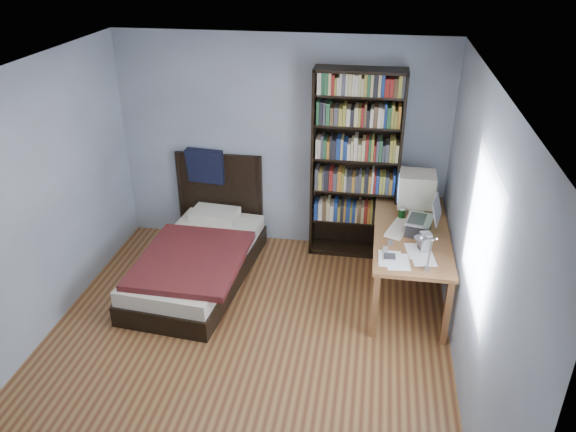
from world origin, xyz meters
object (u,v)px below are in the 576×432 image
object	(u,v)px
desk_lamp	(422,245)
bed	(199,255)
speaker	(425,242)
crt_monitor	(416,189)
desk	(407,234)
keyboard	(399,229)
laptop	(421,224)
soda_can	(401,215)
bookshelf	(355,167)

from	to	relation	value
desk_lamp	bed	size ratio (longest dim) A/B	0.26
bed	speaker	bearing A→B (deg)	-7.78
crt_monitor	desk_lamp	distance (m)	1.56
desk	crt_monitor	xyz separation A→B (m)	(0.03, -0.00, 0.56)
desk_lamp	keyboard	size ratio (longest dim) A/B	1.26
keyboard	laptop	bearing A→B (deg)	5.54
soda_can	laptop	bearing A→B (deg)	-57.15
laptop	speaker	world-z (taller)	laptop
speaker	bed	size ratio (longest dim) A/B	0.09
desk	crt_monitor	distance (m)	0.56
laptop	soda_can	bearing A→B (deg)	122.85
laptop	keyboard	size ratio (longest dim) A/B	0.93
bookshelf	soda_can	bearing A→B (deg)	-44.29
desk_lamp	keyboard	xyz separation A→B (m)	(-0.13, 1.06, -0.42)
crt_monitor	bookshelf	size ratio (longest dim) A/B	0.20
speaker	desk_lamp	bearing A→B (deg)	-114.44
soda_can	keyboard	bearing A→B (deg)	-97.00
desk	bed	size ratio (longest dim) A/B	0.82
crt_monitor	keyboard	size ratio (longest dim) A/B	1.02
soda_can	bed	bearing A→B (deg)	-172.36
desk_lamp	bookshelf	distance (m)	1.91
laptop	desk_lamp	world-z (taller)	desk_lamp
bookshelf	bed	xyz separation A→B (m)	(-1.63, -0.80, -0.84)
speaker	bed	world-z (taller)	bed
laptop	bed	distance (m)	2.40
keyboard	bed	bearing A→B (deg)	-159.52
soda_can	bookshelf	world-z (taller)	bookshelf
soda_can	crt_monitor	bearing A→B (deg)	62.28
crt_monitor	laptop	bearing A→B (deg)	-85.57
speaker	crt_monitor	bearing A→B (deg)	78.68
keyboard	bed	size ratio (longest dim) A/B	0.20
bookshelf	desk	bearing A→B (deg)	-21.45
crt_monitor	laptop	distance (m)	0.56
crt_monitor	bed	distance (m)	2.46
soda_can	bookshelf	bearing A→B (deg)	135.71
laptop	keyboard	distance (m)	0.23
crt_monitor	keyboard	bearing A→B (deg)	-108.66
desk_lamp	soda_can	size ratio (longest dim) A/B	4.42
desk	desk_lamp	size ratio (longest dim) A/B	3.20
desk_lamp	bed	world-z (taller)	desk_lamp
crt_monitor	speaker	size ratio (longest dim) A/B	2.31
laptop	bookshelf	world-z (taller)	bookshelf
desk_lamp	soda_can	bearing A→B (deg)	94.61
laptop	desk_lamp	distance (m)	1.07
bookshelf	bed	size ratio (longest dim) A/B	1.03
speaker	keyboard	bearing A→B (deg)	105.61
crt_monitor	desk_lamp	size ratio (longest dim) A/B	0.81
desk	soda_can	world-z (taller)	soda_can
crt_monitor	laptop	world-z (taller)	crt_monitor
laptop	speaker	xyz separation A→B (m)	(0.03, -0.33, -0.02)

